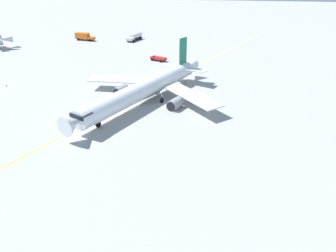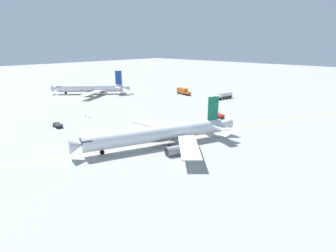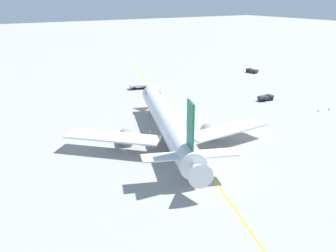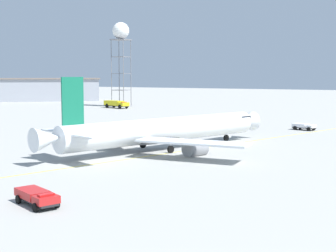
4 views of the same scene
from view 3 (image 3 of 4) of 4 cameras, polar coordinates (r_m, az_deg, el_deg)
The scene contains 8 objects.
ground_plane at distance 72.12m, azimuth -1.03°, elevation -0.58°, with size 600.00×600.00×0.00m, color #9E9E99.
airliner_main at distance 66.00m, azimuth 0.03°, elevation 0.17°, with size 41.09×32.46×11.27m.
pushback_tug_truck at distance 103.85m, azimuth -4.41°, elevation 5.90°, with size 3.46×4.94×1.30m.
baggage_truck_truck at distance 94.92m, azimuth 14.16°, elevation 4.08°, with size 2.15×3.71×1.22m.
baggage_truck_truck_extra at distance 128.26m, azimuth 12.26°, elevation 7.98°, with size 4.02×2.45×1.22m.
taxiway_centreline at distance 66.94m, azimuth 2.77°, elevation -2.17°, with size 177.46×65.57×0.01m.
safety_cone_near at distance 89.23m, azimuth 21.26°, elevation 2.13°, with size 0.36×0.36×0.55m.
safety_cone_mid at distance 91.59m, azimuth 22.61°, elevation 2.37°, with size 0.36×0.36×0.55m.
Camera 3 is at (58.41, -34.82, 24.01)m, focal length 41.43 mm.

